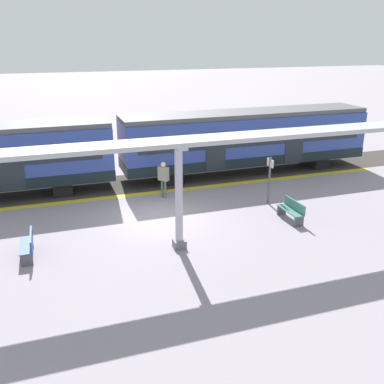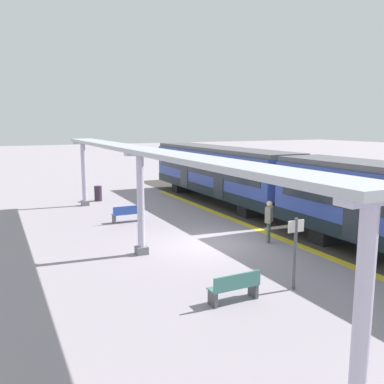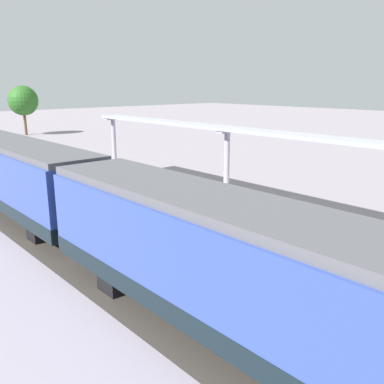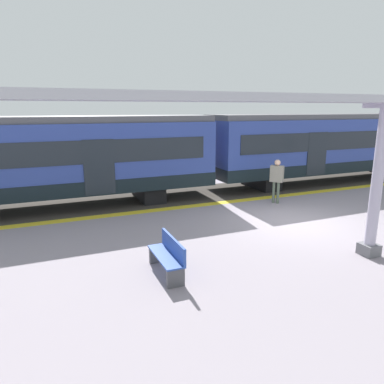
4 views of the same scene
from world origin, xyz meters
name	(u,v)px [view 1 (image 1 of 4)]	position (x,y,z in m)	size (l,w,h in m)	color
ground_plane	(158,218)	(0.00, 0.00, 0.00)	(176.00, 176.00, 0.00)	gray
tactile_edge_strip	(142,194)	(-3.20, 0.00, 0.00)	(0.43, 27.09, 0.01)	gold
trackbed	(134,183)	(-5.01, 0.00, 0.00)	(3.20, 39.09, 0.01)	#38332D
train_far_carriage	(246,141)	(-5.01, 6.45, 1.83)	(2.65, 14.05, 3.48)	#2E4498
canopy_pillar_second	(179,197)	(2.96, 0.04, 1.97)	(1.10, 0.44, 3.89)	slate
canopy_beam	(175,142)	(2.96, -0.07, 3.97)	(1.20, 21.71, 0.16)	#A8AAB2
bench_near_end	(28,245)	(1.93, -5.17, 0.44)	(1.50, 0.44, 0.86)	#294AA3
bench_mid_platform	(292,210)	(2.03, 5.29, 0.44)	(1.51, 0.48, 0.86)	#3C766C
platform_info_sign	(269,176)	(-0.03, 5.28, 1.33)	(0.56, 0.10, 2.20)	#4C4C51
passenger_waiting_near_edge	(163,176)	(-2.32, 0.89, 1.11)	(0.54, 0.50, 1.78)	#546351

